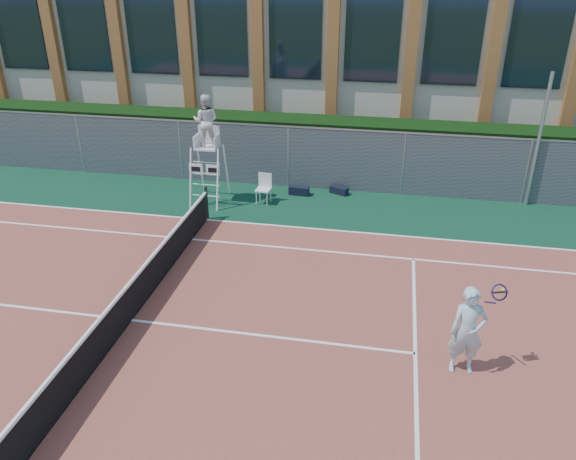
% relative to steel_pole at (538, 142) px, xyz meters
% --- Properties ---
extents(ground, '(120.00, 120.00, 0.00)m').
position_rel_steel_pole_xyz_m(ground, '(-10.14, -8.70, -2.19)').
color(ground, '#233814').
extents(apron, '(36.00, 20.00, 0.01)m').
position_rel_steel_pole_xyz_m(apron, '(-10.14, -7.70, -2.18)').
color(apron, '#0B321E').
rests_on(apron, ground).
extents(tennis_court, '(23.77, 10.97, 0.02)m').
position_rel_steel_pole_xyz_m(tennis_court, '(-10.14, -8.70, -2.17)').
color(tennis_court, brown).
rests_on(tennis_court, apron).
extents(tennis_net, '(0.10, 11.30, 1.10)m').
position_rel_steel_pole_xyz_m(tennis_net, '(-10.14, -8.70, -1.65)').
color(tennis_net, black).
rests_on(tennis_net, ground).
extents(fence, '(40.00, 0.06, 2.20)m').
position_rel_steel_pole_xyz_m(fence, '(-10.14, 0.10, -1.09)').
color(fence, '#595E60').
rests_on(fence, ground).
extents(hedge, '(40.00, 1.40, 2.20)m').
position_rel_steel_pole_xyz_m(hedge, '(-10.14, 1.30, -1.09)').
color(hedge, black).
rests_on(hedge, ground).
extents(building, '(45.00, 10.60, 8.22)m').
position_rel_steel_pole_xyz_m(building, '(-10.14, 9.25, 1.96)').
color(building, '#BFB49E').
rests_on(building, ground).
extents(steel_pole, '(0.12, 0.12, 4.38)m').
position_rel_steel_pole_xyz_m(steel_pole, '(0.00, 0.00, 0.00)').
color(steel_pole, '#9EA0A5').
rests_on(steel_pole, ground).
extents(umpire_chair, '(1.02, 1.57, 3.65)m').
position_rel_steel_pole_xyz_m(umpire_chair, '(-10.49, -1.65, 0.48)').
color(umpire_chair, white).
rests_on(umpire_chair, ground).
extents(plastic_chair, '(0.50, 0.50, 1.00)m').
position_rel_steel_pole_xyz_m(plastic_chair, '(-8.67, -1.44, -1.59)').
color(plastic_chair, silver).
rests_on(plastic_chair, apron).
extents(sports_bag_near, '(0.71, 0.32, 0.30)m').
position_rel_steel_pole_xyz_m(sports_bag_near, '(-7.63, -0.60, -2.03)').
color(sports_bag_near, black).
rests_on(sports_bag_near, apron).
extents(sports_bag_far, '(0.69, 0.51, 0.25)m').
position_rel_steel_pole_xyz_m(sports_bag_far, '(-6.26, -0.25, -2.05)').
color(sports_bag_far, black).
rests_on(sports_bag_far, apron).
extents(tennis_player, '(1.06, 0.73, 1.90)m').
position_rel_steel_pole_xyz_m(tennis_player, '(-2.84, -9.03, -1.20)').
color(tennis_player, '#ACC4CE').
rests_on(tennis_player, tennis_court).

